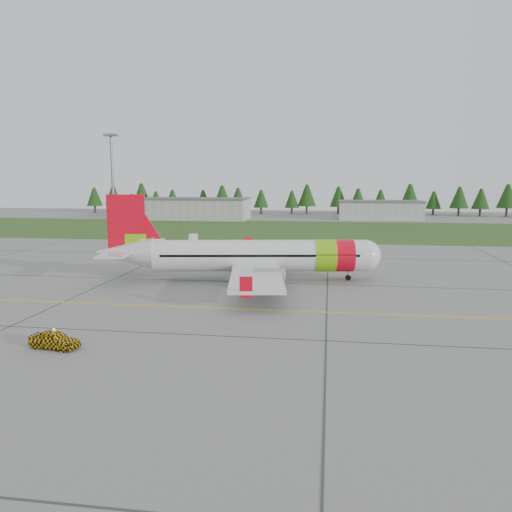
# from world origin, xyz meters

# --- Properties ---
(ground) EXTENTS (320.00, 320.00, 0.00)m
(ground) POSITION_xyz_m (0.00, 0.00, 0.00)
(ground) COLOR gray
(ground) RESTS_ON ground
(aircraft) EXTENTS (32.75, 30.50, 9.96)m
(aircraft) POSITION_xyz_m (1.37, 21.23, 2.87)
(aircraft) COLOR silver
(aircraft) RESTS_ON ground
(follow_me_car) EXTENTS (1.42, 1.61, 3.61)m
(follow_me_car) POSITION_xyz_m (-8.63, -4.32, 1.81)
(follow_me_car) COLOR yellow
(follow_me_car) RESTS_ON ground
(service_van) EXTENTS (1.75, 1.68, 4.33)m
(service_van) POSITION_xyz_m (-15.60, 56.57, 2.17)
(service_van) COLOR white
(service_van) RESTS_ON ground
(grass_strip) EXTENTS (320.00, 50.00, 0.03)m
(grass_strip) POSITION_xyz_m (0.00, 82.00, 0.01)
(grass_strip) COLOR #30561E
(grass_strip) RESTS_ON ground
(taxi_guideline) EXTENTS (120.00, 0.25, 0.02)m
(taxi_guideline) POSITION_xyz_m (0.00, 8.00, 0.01)
(taxi_guideline) COLOR gold
(taxi_guideline) RESTS_ON ground
(hangar_west) EXTENTS (32.00, 14.00, 6.00)m
(hangar_west) POSITION_xyz_m (-30.00, 110.00, 3.00)
(hangar_west) COLOR #A8A8A3
(hangar_west) RESTS_ON ground
(hangar_east) EXTENTS (24.00, 12.00, 5.20)m
(hangar_east) POSITION_xyz_m (25.00, 118.00, 2.60)
(hangar_east) COLOR #A8A8A3
(hangar_east) RESTS_ON ground
(floodlight_mast) EXTENTS (0.50, 0.50, 20.00)m
(floodlight_mast) POSITION_xyz_m (-32.00, 58.00, 10.00)
(floodlight_mast) COLOR slate
(floodlight_mast) RESTS_ON ground
(treeline) EXTENTS (160.00, 8.00, 10.00)m
(treeline) POSITION_xyz_m (0.00, 138.00, 5.00)
(treeline) COLOR #1C3F14
(treeline) RESTS_ON ground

